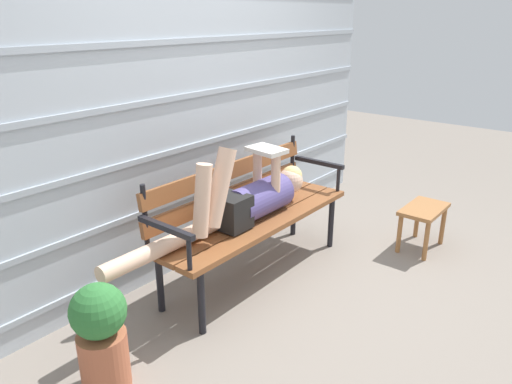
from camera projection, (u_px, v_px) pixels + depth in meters
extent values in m
plane|color=gray|center=(269.00, 280.00, 3.43)|extent=(12.00, 12.00, 0.00)
cube|color=#B2BCC6|center=(197.00, 118.00, 3.45)|extent=(4.34, 0.06, 2.14)
cube|color=#A3ADB7|center=(205.00, 233.00, 3.74)|extent=(4.34, 0.02, 0.04)
cube|color=#A3ADB7|center=(203.00, 190.00, 3.61)|extent=(4.34, 0.02, 0.04)
cube|color=#A3ADB7|center=(201.00, 143.00, 3.49)|extent=(4.34, 0.02, 0.04)
cube|color=#A3ADB7|center=(199.00, 94.00, 3.36)|extent=(4.34, 0.02, 0.04)
cube|color=#A3ADB7|center=(197.00, 40.00, 3.24)|extent=(4.34, 0.02, 0.04)
cube|color=brown|center=(274.00, 225.00, 3.26)|extent=(1.65, 0.15, 0.04)
cube|color=brown|center=(256.00, 219.00, 3.35)|extent=(1.65, 0.15, 0.04)
cube|color=brown|center=(239.00, 213.00, 3.44)|extent=(1.65, 0.15, 0.04)
cube|color=brown|center=(231.00, 195.00, 3.44)|extent=(1.59, 0.05, 0.11)
cube|color=brown|center=(230.00, 171.00, 3.38)|extent=(1.59, 0.05, 0.11)
cylinder|color=black|center=(145.00, 216.00, 2.85)|extent=(0.03, 0.03, 0.39)
cylinder|color=black|center=(292.00, 159.00, 3.96)|extent=(0.03, 0.03, 0.39)
cylinder|color=black|center=(201.00, 302.00, 2.79)|extent=(0.04, 0.04, 0.42)
cylinder|color=black|center=(331.00, 222.00, 3.85)|extent=(0.04, 0.04, 0.42)
cylinder|color=black|center=(160.00, 281.00, 3.00)|extent=(0.04, 0.04, 0.42)
cylinder|color=black|center=(293.00, 211.00, 4.06)|extent=(0.04, 0.04, 0.42)
cube|color=black|center=(166.00, 228.00, 2.69)|extent=(0.04, 0.44, 0.03)
cylinder|color=black|center=(189.00, 253.00, 2.61)|extent=(0.03, 0.03, 0.20)
cube|color=black|center=(319.00, 162.00, 3.86)|extent=(0.04, 0.44, 0.03)
cylinder|color=black|center=(338.00, 179.00, 3.79)|extent=(0.03, 0.03, 0.20)
cylinder|color=#514784|center=(260.00, 198.00, 3.33)|extent=(0.48, 0.24, 0.24)
cube|color=black|center=(231.00, 211.00, 3.11)|extent=(0.20, 0.23, 0.22)
sphere|color=beige|center=(290.00, 181.00, 3.58)|extent=(0.19, 0.19, 0.19)
sphere|color=#E0C67A|center=(292.00, 176.00, 3.59)|extent=(0.16, 0.16, 0.16)
cylinder|color=beige|center=(220.00, 187.00, 2.88)|extent=(0.27, 0.11, 0.49)
cylinder|color=beige|center=(202.00, 201.00, 2.79)|extent=(0.15, 0.09, 0.44)
cylinder|color=beige|center=(164.00, 246.00, 2.80)|extent=(0.86, 0.10, 0.10)
cylinder|color=beige|center=(276.00, 176.00, 3.28)|extent=(0.06, 0.06, 0.31)
cylinder|color=beige|center=(257.00, 172.00, 3.38)|extent=(0.06, 0.06, 0.31)
cube|color=silver|center=(267.00, 150.00, 3.27)|extent=(0.20, 0.26, 0.04)
cube|color=#9E6638|center=(424.00, 209.00, 3.78)|extent=(0.45, 0.27, 0.03)
cylinder|color=#9E6638|center=(426.00, 241.00, 3.65)|extent=(0.04, 0.04, 0.32)
cylinder|color=#9E6638|center=(443.00, 226.00, 3.91)|extent=(0.04, 0.04, 0.32)
cylinder|color=#9E6638|center=(399.00, 233.00, 3.77)|extent=(0.04, 0.04, 0.32)
cylinder|color=#9E6638|center=(417.00, 219.00, 4.03)|extent=(0.04, 0.04, 0.32)
cylinder|color=#AD5B3D|center=(105.00, 361.00, 2.40)|extent=(0.24, 0.24, 0.31)
sphere|color=#2D7033|center=(98.00, 311.00, 2.30)|extent=(0.27, 0.27, 0.27)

